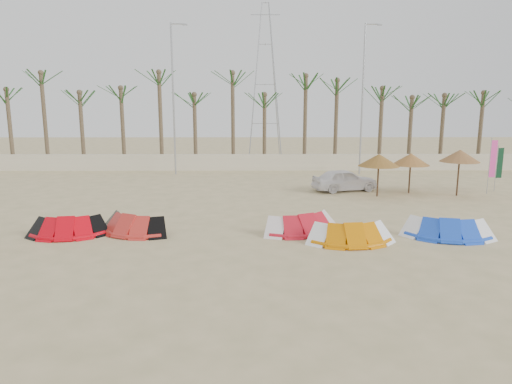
{
  "coord_description": "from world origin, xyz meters",
  "views": [
    {
      "loc": [
        -0.16,
        -14.37,
        5.21
      ],
      "look_at": [
        0.0,
        6.0,
        1.3
      ],
      "focal_mm": 32.0,
      "sensor_mm": 36.0,
      "label": 1
    }
  ],
  "objects_px": {
    "kite_red_left": "(71,225)",
    "car": "(344,180)",
    "kite_orange": "(350,231)",
    "kite_blue": "(444,226)",
    "kite_red_mid": "(134,222)",
    "kite_red_right": "(302,221)",
    "parasol_left": "(379,160)",
    "parasol_right": "(460,156)",
    "parasol_mid": "(411,159)"
  },
  "relations": [
    {
      "from": "kite_red_left",
      "to": "kite_red_mid",
      "type": "distance_m",
      "value": 2.5
    },
    {
      "from": "kite_orange",
      "to": "parasol_left",
      "type": "distance_m",
      "value": 9.56
    },
    {
      "from": "kite_red_left",
      "to": "kite_red_right",
      "type": "xyz_separation_m",
      "value": [
        9.5,
        0.45,
        0.0
      ]
    },
    {
      "from": "kite_red_right",
      "to": "kite_blue",
      "type": "bearing_deg",
      "value": -8.0
    },
    {
      "from": "kite_red_right",
      "to": "kite_red_left",
      "type": "bearing_deg",
      "value": -177.31
    },
    {
      "from": "kite_red_left",
      "to": "parasol_left",
      "type": "bearing_deg",
      "value": 27.92
    },
    {
      "from": "kite_orange",
      "to": "parasol_right",
      "type": "distance_m",
      "value": 12.23
    },
    {
      "from": "kite_red_left",
      "to": "kite_orange",
      "type": "height_order",
      "value": "same"
    },
    {
      "from": "kite_red_mid",
      "to": "parasol_right",
      "type": "relative_size",
      "value": 1.34
    },
    {
      "from": "kite_red_mid",
      "to": "parasol_left",
      "type": "distance_m",
      "value": 14.3
    },
    {
      "from": "kite_blue",
      "to": "parasol_left",
      "type": "height_order",
      "value": "parasol_left"
    },
    {
      "from": "kite_red_mid",
      "to": "parasol_left",
      "type": "height_order",
      "value": "parasol_left"
    },
    {
      "from": "kite_blue",
      "to": "parasol_right",
      "type": "height_order",
      "value": "parasol_right"
    },
    {
      "from": "parasol_left",
      "to": "car",
      "type": "bearing_deg",
      "value": 131.7
    },
    {
      "from": "kite_blue",
      "to": "car",
      "type": "xyz_separation_m",
      "value": [
        -2.08,
        9.84,
        0.26
      ]
    },
    {
      "from": "parasol_right",
      "to": "kite_red_left",
      "type": "bearing_deg",
      "value": -157.7
    },
    {
      "from": "kite_orange",
      "to": "parasol_left",
      "type": "height_order",
      "value": "parasol_left"
    },
    {
      "from": "kite_red_mid",
      "to": "kite_blue",
      "type": "height_order",
      "value": "same"
    },
    {
      "from": "kite_red_mid",
      "to": "kite_orange",
      "type": "bearing_deg",
      "value": -9.13
    },
    {
      "from": "parasol_left",
      "to": "kite_red_left",
      "type": "bearing_deg",
      "value": -152.08
    },
    {
      "from": "parasol_left",
      "to": "parasol_mid",
      "type": "height_order",
      "value": "parasol_left"
    },
    {
      "from": "kite_orange",
      "to": "car",
      "type": "xyz_separation_m",
      "value": [
        1.88,
        10.51,
        0.26
      ]
    },
    {
      "from": "parasol_right",
      "to": "car",
      "type": "bearing_deg",
      "value": 165.84
    },
    {
      "from": "kite_blue",
      "to": "parasol_left",
      "type": "xyz_separation_m",
      "value": [
        -0.52,
        8.09,
        1.68
      ]
    },
    {
      "from": "kite_blue",
      "to": "parasol_right",
      "type": "bearing_deg",
      "value": 63.23
    },
    {
      "from": "kite_red_right",
      "to": "kite_orange",
      "type": "distance_m",
      "value": 2.22
    },
    {
      "from": "kite_red_mid",
      "to": "kite_red_right",
      "type": "xyz_separation_m",
      "value": [
        7.03,
        0.07,
        0.0
      ]
    },
    {
      "from": "kite_red_mid",
      "to": "parasol_right",
      "type": "xyz_separation_m",
      "value": [
        16.83,
        7.54,
        1.91
      ]
    },
    {
      "from": "kite_red_mid",
      "to": "parasol_right",
      "type": "bearing_deg",
      "value": 24.12
    },
    {
      "from": "kite_blue",
      "to": "car",
      "type": "distance_m",
      "value": 10.06
    },
    {
      "from": "kite_orange",
      "to": "kite_red_left",
      "type": "bearing_deg",
      "value": 174.8
    },
    {
      "from": "kite_red_mid",
      "to": "kite_orange",
      "type": "relative_size",
      "value": 1.07
    },
    {
      "from": "kite_orange",
      "to": "kite_blue",
      "type": "height_order",
      "value": "same"
    },
    {
      "from": "parasol_left",
      "to": "parasol_right",
      "type": "height_order",
      "value": "parasol_right"
    },
    {
      "from": "parasol_left",
      "to": "parasol_right",
      "type": "bearing_deg",
      "value": 2.12
    },
    {
      "from": "kite_red_mid",
      "to": "kite_red_left",
      "type": "bearing_deg",
      "value": -171.23
    },
    {
      "from": "parasol_right",
      "to": "car",
      "type": "xyz_separation_m",
      "value": [
        -6.25,
        1.58,
        -1.65
      ]
    },
    {
      "from": "kite_red_left",
      "to": "kite_blue",
      "type": "height_order",
      "value": "same"
    },
    {
      "from": "car",
      "to": "kite_red_mid",
      "type": "bearing_deg",
      "value": 115.99
    },
    {
      "from": "kite_red_right",
      "to": "parasol_left",
      "type": "height_order",
      "value": "parasol_left"
    },
    {
      "from": "kite_blue",
      "to": "kite_red_left",
      "type": "bearing_deg",
      "value": 178.69
    },
    {
      "from": "kite_red_left",
      "to": "parasol_right",
      "type": "bearing_deg",
      "value": 22.3
    },
    {
      "from": "kite_red_right",
      "to": "parasol_left",
      "type": "relative_size",
      "value": 1.53
    },
    {
      "from": "kite_orange",
      "to": "parasol_left",
      "type": "xyz_separation_m",
      "value": [
        3.44,
        8.76,
        1.68
      ]
    },
    {
      "from": "kite_red_right",
      "to": "kite_blue",
      "type": "relative_size",
      "value": 1.04
    },
    {
      "from": "kite_blue",
      "to": "parasol_right",
      "type": "relative_size",
      "value": 1.35
    },
    {
      "from": "kite_red_mid",
      "to": "kite_red_right",
      "type": "relative_size",
      "value": 0.96
    },
    {
      "from": "kite_red_left",
      "to": "car",
      "type": "xyz_separation_m",
      "value": [
        13.05,
        9.49,
        0.26
      ]
    },
    {
      "from": "parasol_left",
      "to": "parasol_mid",
      "type": "distance_m",
      "value": 2.38
    },
    {
      "from": "kite_orange",
      "to": "kite_blue",
      "type": "distance_m",
      "value": 4.02
    }
  ]
}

